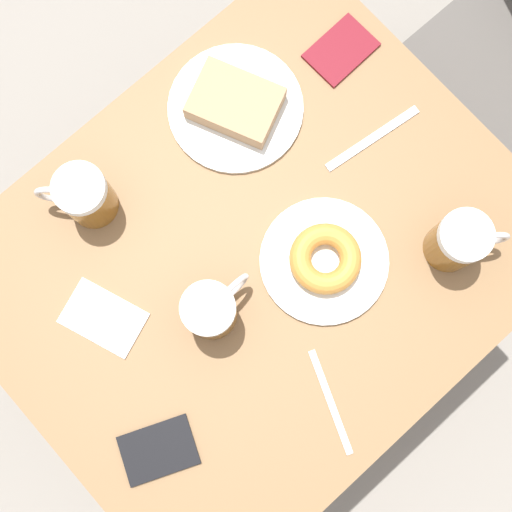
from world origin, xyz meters
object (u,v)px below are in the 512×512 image
at_px(beer_mug_center, 459,241).
at_px(passport_far_edge, 341,50).
at_px(plate_with_cake, 235,105).
at_px(fork, 330,402).
at_px(knife, 372,138).
at_px(napkin_folded, 103,318).
at_px(beer_mug_left, 85,196).
at_px(plate_with_donut, 325,260).
at_px(passport_near_edge, 159,450).
at_px(beer_mug_right, 211,310).

xyz_separation_m(beer_mug_center, passport_far_edge, (-0.41, 0.11, -0.06)).
relative_size(plate_with_cake, beer_mug_center, 2.00).
distance_m(beer_mug_center, fork, 0.35).
distance_m(fork, passport_far_edge, 0.65).
bearing_deg(beer_mug_center, plate_with_cake, -166.26).
height_order(beer_mug_center, knife, beer_mug_center).
height_order(napkin_folded, passport_far_edge, passport_far_edge).
xyz_separation_m(plate_with_cake, fork, (0.51, -0.23, -0.02)).
bearing_deg(knife, fork, -52.17).
relative_size(napkin_folded, fork, 0.90).
xyz_separation_m(beer_mug_left, passport_far_edge, (0.08, 0.54, -0.06)).
height_order(plate_with_donut, passport_far_edge, plate_with_donut).
height_order(napkin_folded, knife, napkin_folded).
relative_size(plate_with_cake, fork, 1.41).
bearing_deg(fork, knife, 127.83).
height_order(plate_with_donut, beer_mug_center, beer_mug_center).
distance_m(napkin_folded, fork, 0.43).
xyz_separation_m(napkin_folded, passport_far_edge, (-0.09, 0.66, 0.00)).
height_order(beer_mug_left, knife, beer_mug_left).
height_order(napkin_folded, passport_near_edge, passport_near_edge).
height_order(knife, passport_far_edge, passport_far_edge).
relative_size(plate_with_donut, beer_mug_center, 1.84).
xyz_separation_m(beer_mug_center, fork, (0.06, -0.34, -0.06)).
bearing_deg(plate_with_donut, knife, 115.97).
distance_m(plate_with_cake, beer_mug_center, 0.47).
bearing_deg(passport_far_edge, passport_near_edge, -66.07).
xyz_separation_m(beer_mug_center, napkin_folded, (-0.32, -0.54, -0.06)).
distance_m(beer_mug_left, passport_far_edge, 0.55).
distance_m(plate_with_donut, passport_near_edge, 0.44).
bearing_deg(fork, passport_far_edge, 135.30).
xyz_separation_m(plate_with_donut, napkin_folded, (-0.19, -0.36, -0.02)).
height_order(plate_with_donut, passport_near_edge, plate_with_donut).
bearing_deg(plate_with_cake, fork, -24.61).
bearing_deg(beer_mug_center, fork, -80.79).
relative_size(fork, passport_near_edge, 1.19).
height_order(knife, passport_near_edge, passport_near_edge).
bearing_deg(passport_near_edge, plate_with_donut, 96.70).
bearing_deg(fork, plate_with_cake, 155.39).
height_order(plate_with_donut, fork, plate_with_donut).
xyz_separation_m(beer_mug_left, napkin_folded, (0.17, -0.12, -0.06)).
xyz_separation_m(knife, passport_near_edge, (0.16, -0.66, 0.00)).
xyz_separation_m(plate_with_cake, beer_mug_right, (0.26, -0.28, 0.04)).
relative_size(plate_with_cake, beer_mug_right, 1.86).
xyz_separation_m(plate_with_cake, napkin_folded, (0.13, -0.43, -0.02)).
xyz_separation_m(plate_with_donut, knife, (-0.11, 0.22, -0.02)).
bearing_deg(passport_far_edge, napkin_folded, -82.40).
bearing_deg(knife, plate_with_cake, -144.80).
xyz_separation_m(beer_mug_center, passport_near_edge, (-0.08, -0.62, -0.06)).
distance_m(plate_with_cake, plate_with_donut, 0.33).
bearing_deg(passport_near_edge, beer_mug_center, 82.47).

